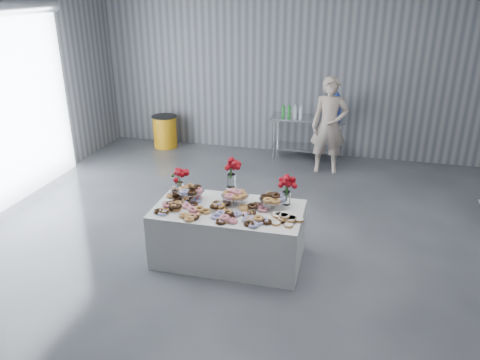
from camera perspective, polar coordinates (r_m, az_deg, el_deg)
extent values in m
plane|color=#383B40|center=(6.39, -1.45, -9.37)|extent=(9.00, 9.00, 0.00)
cube|color=gray|center=(9.91, 5.82, 14.57)|extent=(8.00, 0.04, 4.00)
cube|color=white|center=(8.47, -26.30, 7.48)|extent=(0.05, 3.00, 3.00)
cube|color=white|center=(6.16, -1.40, -6.62)|extent=(1.91, 1.03, 0.75)
cube|color=silver|center=(9.68, 8.31, 7.47)|extent=(1.50, 0.60, 0.04)
cube|color=silver|center=(9.86, 8.10, 3.94)|extent=(1.40, 0.55, 0.03)
cylinder|color=silver|center=(9.66, 4.14, 4.83)|extent=(0.04, 0.04, 0.86)
cylinder|color=silver|center=(9.52, 11.86, 4.13)|extent=(0.04, 0.04, 0.86)
cylinder|color=silver|center=(10.13, 4.67, 5.67)|extent=(0.04, 0.04, 0.86)
cylinder|color=silver|center=(10.00, 12.04, 5.01)|extent=(0.04, 0.04, 0.86)
cylinder|color=silver|center=(6.24, -5.97, -1.86)|extent=(0.06, 0.06, 0.12)
cylinder|color=silver|center=(6.22, -5.99, -1.31)|extent=(0.36, 0.36, 0.01)
cylinder|color=silver|center=(6.08, -0.62, -2.43)|extent=(0.06, 0.06, 0.12)
cylinder|color=silver|center=(6.05, -0.62, -1.87)|extent=(0.36, 0.36, 0.01)
cylinder|color=silver|center=(5.99, 4.03, -2.91)|extent=(0.06, 0.06, 0.12)
cylinder|color=silver|center=(5.96, 4.04, -2.34)|extent=(0.36, 0.36, 0.01)
cylinder|color=white|center=(6.38, -7.38, -1.06)|extent=(0.11, 0.11, 0.18)
cylinder|color=#1E5919|center=(6.33, -7.44, 0.01)|extent=(0.04, 0.04, 0.18)
cylinder|color=white|center=(6.09, 5.67, -2.19)|extent=(0.11, 0.11, 0.18)
cylinder|color=#1E5919|center=(6.04, 5.72, -1.08)|extent=(0.04, 0.04, 0.18)
cylinder|color=silver|center=(6.27, -1.06, -1.45)|extent=(0.14, 0.14, 0.15)
cylinder|color=white|center=(6.21, -1.07, -0.06)|extent=(0.11, 0.11, 0.18)
cylinder|color=#1E5919|center=(6.16, -1.08, 1.05)|extent=(0.04, 0.04, 0.18)
cylinder|color=#446BEA|center=(9.59, 11.38, 8.47)|extent=(0.28, 0.28, 0.40)
sphere|color=#446BEA|center=(9.53, 11.50, 9.96)|extent=(0.20, 0.20, 0.20)
imported|color=#CC8C93|center=(9.07, 10.82, 6.53)|extent=(0.71, 0.50, 1.84)
cylinder|color=orange|center=(10.63, -9.12, 5.81)|extent=(0.51, 0.51, 0.69)
cylinder|color=black|center=(10.53, -9.24, 7.67)|extent=(0.56, 0.56, 0.02)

